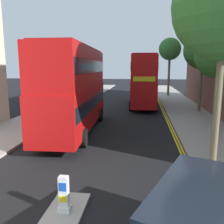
{
  "coord_description": "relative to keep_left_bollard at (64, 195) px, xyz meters",
  "views": [
    {
      "loc": [
        2.24,
        -2.48,
        4.31
      ],
      "look_at": [
        0.5,
        11.0,
        1.8
      ],
      "focal_mm": 38.64,
      "sensor_mm": 36.0,
      "label": 1
    }
  ],
  "objects": [
    {
      "name": "sidewalk_right",
      "position": [
        6.5,
        12.19,
        -0.54
      ],
      "size": [
        4.0,
        80.0,
        0.14
      ],
      "primitive_type": "cube",
      "color": "#9E9991",
      "rests_on": "ground"
    },
    {
      "name": "sidewalk_left",
      "position": [
        -6.5,
        12.19,
        -0.54
      ],
      "size": [
        4.0,
        80.0,
        0.14
      ],
      "primitive_type": "cube",
      "color": "#9E9991",
      "rests_on": "ground"
    },
    {
      "name": "double_decker_bus_away",
      "position": [
        -2.29,
        9.4,
        2.42
      ],
      "size": [
        3.11,
        10.89,
        5.64
      ],
      "color": "#B20F0F",
      "rests_on": "ground"
    },
    {
      "name": "street_tree_mid",
      "position": [
        6.05,
        31.16,
        6.32
      ],
      "size": [
        3.27,
        3.27,
        8.5
      ],
      "color": "#6B6047",
      "rests_on": "sidewalk_right"
    },
    {
      "name": "double_decker_bus_oncoming",
      "position": [
        2.22,
        21.13,
        2.42
      ],
      "size": [
        2.95,
        10.85,
        5.64
      ],
      "color": "#B20F0F",
      "rests_on": "ground"
    },
    {
      "name": "street_tree_distant",
      "position": [
        7.64,
        17.63,
        5.27
      ],
      "size": [
        3.51,
        3.51,
        7.53
      ],
      "color": "#6B6047",
      "rests_on": "sidewalk_right"
    },
    {
      "name": "kerb_line_outer",
      "position": [
        4.4,
        10.19,
        -0.6
      ],
      "size": [
        0.1,
        56.0,
        0.01
      ],
      "primitive_type": "cube",
      "color": "yellow",
      "rests_on": "ground"
    },
    {
      "name": "kerb_line_inner",
      "position": [
        4.24,
        10.19,
        -0.6
      ],
      "size": [
        0.1,
        56.0,
        0.01
      ],
      "primitive_type": "cube",
      "color": "yellow",
      "rests_on": "ground"
    },
    {
      "name": "street_tree_near",
      "position": [
        7.57,
        12.08,
        4.62
      ],
      "size": [
        3.49,
        3.49,
        6.86
      ],
      "color": "#6B6047",
      "rests_on": "sidewalk_right"
    },
    {
      "name": "traffic_island",
      "position": [
        0.0,
        0.0,
        -0.56
      ],
      "size": [
        1.1,
        2.2,
        0.1
      ],
      "primitive_type": "cube",
      "color": "#9E9991",
      "rests_on": "ground"
    },
    {
      "name": "keep_left_bollard",
      "position": [
        0.0,
        0.0,
        0.0
      ],
      "size": [
        0.36,
        0.28,
        1.11
      ],
      "color": "silver",
      "rests_on": "traffic_island"
    }
  ]
}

